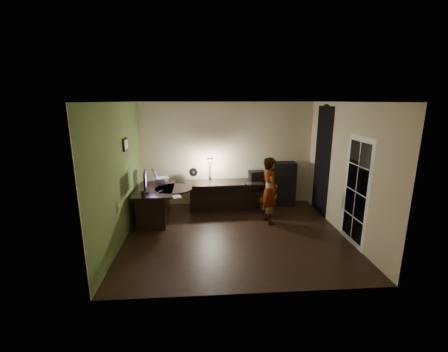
{
  "coord_description": "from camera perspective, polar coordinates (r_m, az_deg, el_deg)",
  "views": [
    {
      "loc": [
        -0.65,
        -5.76,
        2.72
      ],
      "look_at": [
        -0.15,
        1.05,
        1.0
      ],
      "focal_mm": 24.0,
      "sensor_mm": 36.0,
      "label": 1
    }
  ],
  "objects": [
    {
      "name": "arched_doorway",
      "position": [
        7.62,
        18.18,
        2.69
      ],
      "size": [
        0.01,
        0.9,
        2.6
      ],
      "primitive_type": "cube",
      "color": "black",
      "rests_on": "floor"
    },
    {
      "name": "printer",
      "position": [
        7.91,
        6.58,
        0.17
      ],
      "size": [
        0.52,
        0.41,
        0.22
      ],
      "primitive_type": "cube",
      "rotation": [
        0.0,
        0.0,
        -0.04
      ],
      "color": "black",
      "rests_on": "desk_right"
    },
    {
      "name": "desk_right",
      "position": [
        7.68,
        -0.01,
        -3.75
      ],
      "size": [
        1.96,
        0.76,
        0.72
      ],
      "primitive_type": "cube",
      "rotation": [
        0.0,
        0.0,
        0.04
      ],
      "color": "black",
      "rests_on": "floor"
    },
    {
      "name": "wall_left",
      "position": [
        6.13,
        -19.25,
        0.43
      ],
      "size": [
        0.01,
        4.0,
        2.7
      ],
      "primitive_type": "cube",
      "color": "#BEAE8A",
      "rests_on": "floor"
    },
    {
      "name": "floor",
      "position": [
        6.4,
        2.07,
        -11.05
      ],
      "size": [
        4.5,
        4.0,
        0.01
      ],
      "primitive_type": "cube",
      "color": "black",
      "rests_on": "ground"
    },
    {
      "name": "office_chair",
      "position": [
        7.6,
        7.14,
        -3.13
      ],
      "size": [
        0.67,
        0.67,
        0.96
      ],
      "primitive_type": "cube",
      "rotation": [
        0.0,
        0.0,
        0.29
      ],
      "color": "black",
      "rests_on": "floor"
    },
    {
      "name": "laptop",
      "position": [
        7.34,
        -11.87,
        0.54
      ],
      "size": [
        0.46,
        0.45,
        0.25
      ],
      "primitive_type": "cube",
      "rotation": [
        0.0,
        0.0,
        0.41
      ],
      "color": "silver",
      "rests_on": "laptop_stand"
    },
    {
      "name": "speaker",
      "position": [
        6.17,
        -15.18,
        -3.56
      ],
      "size": [
        0.07,
        0.07,
        0.18
      ],
      "primitive_type": "cylinder",
      "rotation": [
        0.0,
        0.0,
        -0.01
      ],
      "color": "black",
      "rests_on": "desk_left"
    },
    {
      "name": "desk_lamp",
      "position": [
        7.78,
        -2.68,
        1.63
      ],
      "size": [
        0.24,
        0.33,
        0.65
      ],
      "primitive_type": "cube",
      "rotation": [
        0.0,
        0.0,
        -0.29
      ],
      "color": "black",
      "rests_on": "desk_right"
    },
    {
      "name": "wall_front",
      "position": [
        4.05,
        5.34,
        -5.69
      ],
      "size": [
        4.5,
        0.01,
        2.7
      ],
      "primitive_type": "cube",
      "color": "#BEAE8A",
      "rests_on": "floor"
    },
    {
      "name": "framed_picture",
      "position": [
        6.46,
        -18.31,
        5.69
      ],
      "size": [
        0.04,
        0.3,
        0.25
      ],
      "primitive_type": "cube",
      "color": "black",
      "rests_on": "wall_left"
    },
    {
      "name": "pen",
      "position": [
        6.53,
        -12.73,
        -3.22
      ],
      "size": [
        0.01,
        0.16,
        0.01
      ],
      "primitive_type": "cube",
      "rotation": [
        0.0,
        0.0,
        -0.01
      ],
      "color": "black",
      "rests_on": "desk_left"
    },
    {
      "name": "wall_back",
      "position": [
        7.91,
        0.57,
        4.17
      ],
      "size": [
        4.5,
        0.01,
        2.7
      ],
      "primitive_type": "cube",
      "color": "#BEAE8A",
      "rests_on": "floor"
    },
    {
      "name": "cabinet",
      "position": [
        8.1,
        10.65,
        -1.44
      ],
      "size": [
        0.78,
        0.4,
        1.15
      ],
      "primitive_type": "cube",
      "rotation": [
        0.0,
        0.0,
        -0.03
      ],
      "color": "black",
      "rests_on": "floor"
    },
    {
      "name": "monitor",
      "position": [
        6.63,
        -14.93,
        -1.66
      ],
      "size": [
        0.17,
        0.51,
        0.33
      ],
      "primitive_type": "cube",
      "rotation": [
        0.0,
        0.0,
        0.14
      ],
      "color": "black",
      "rests_on": "desk_left"
    },
    {
      "name": "wall_right",
      "position": [
        6.6,
        22.05,
        1.1
      ],
      "size": [
        0.01,
        4.0,
        2.7
      ],
      "primitive_type": "cube",
      "color": "#BEAE8A",
      "rests_on": "floor"
    },
    {
      "name": "desk_fan",
      "position": [
        7.76,
        -5.84,
        0.33
      ],
      "size": [
        0.22,
        0.13,
        0.34
      ],
      "primitive_type": "cube",
      "rotation": [
        0.0,
        0.0,
        0.04
      ],
      "color": "black",
      "rests_on": "desk_right"
    },
    {
      "name": "laptop_stand",
      "position": [
        7.38,
        -11.8,
        -0.78
      ],
      "size": [
        0.28,
        0.25,
        0.1
      ],
      "primitive_type": "cube",
      "rotation": [
        0.0,
        0.0,
        -0.21
      ],
      "color": "silver",
      "rests_on": "desk_left"
    },
    {
      "name": "headphones",
      "position": [
        7.33,
        4.48,
        -1.49
      ],
      "size": [
        0.18,
        0.13,
        0.08
      ],
      "primitive_type": "cube",
      "rotation": [
        0.0,
        0.0,
        0.4
      ],
      "color": "navy",
      "rests_on": "desk_right"
    },
    {
      "name": "ceiling",
      "position": [
        5.8,
        2.31,
        13.98
      ],
      "size": [
        4.5,
        4.0,
        0.01
      ],
      "primitive_type": "cube",
      "color": "silver",
      "rests_on": "floor"
    },
    {
      "name": "notepad",
      "position": [
        6.22,
        -9.0,
        -3.9
      ],
      "size": [
        0.23,
        0.27,
        0.01
      ],
      "primitive_type": "cube",
      "rotation": [
        0.0,
        0.0,
        0.33
      ],
      "color": "silver",
      "rests_on": "desk_left"
    },
    {
      "name": "person",
      "position": [
        6.81,
        8.69,
        -2.76
      ],
      "size": [
        0.48,
        0.61,
        1.52
      ],
      "primitive_type": "imported",
      "rotation": [
        0.0,
        0.0,
        1.8
      ],
      "color": "#D8A88C",
      "rests_on": "floor"
    },
    {
      "name": "phone",
      "position": [
        6.67,
        -11.97,
        -2.81
      ],
      "size": [
        0.11,
        0.16,
        0.01
      ],
      "primitive_type": "cube",
      "rotation": [
        0.0,
        0.0,
        -0.32
      ],
      "color": "black",
      "rests_on": "desk_left"
    },
    {
      "name": "green_wall_overlay",
      "position": [
        6.13,
        -19.12,
        0.43
      ],
      "size": [
        0.0,
        4.0,
        2.7
      ],
      "primitive_type": "cube",
      "color": "#4E652B",
      "rests_on": "floor"
    },
    {
      "name": "desk_left",
      "position": [
        7.08,
        -12.88,
        -5.41
      ],
      "size": [
        0.85,
        1.37,
        0.79
      ],
      "primitive_type": "cube",
      "rotation": [
        0.0,
        0.0,
        0.01
      ],
      "color": "black",
      "rests_on": "floor"
    },
    {
      "name": "mouse",
      "position": [
        6.23,
        -13.09,
        -3.99
      ],
      "size": [
        0.07,
        0.09,
        0.03
      ],
      "primitive_type": "ellipsoid",
      "rotation": [
        0.0,
        0.0,
        -0.19
      ],
      "color": "silver",
      "rests_on": "desk_left"
    },
    {
      "name": "french_door",
      "position": [
        6.19,
        23.84,
        -2.76
      ],
      "size": [
        0.02,
        0.92,
        2.1
      ],
      "primitive_type": "cube",
      "color": "white",
      "rests_on": "floor"
    }
  ]
}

